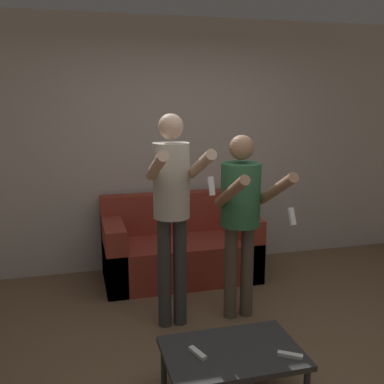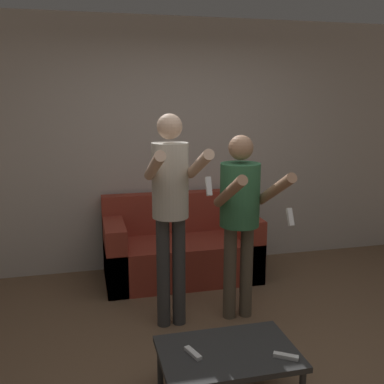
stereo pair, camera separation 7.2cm
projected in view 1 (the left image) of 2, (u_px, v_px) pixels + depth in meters
The scene contains 8 objects.
ground_plane at pixel (243, 369), 3.17m from camera, with size 14.00×14.00×0.00m, color brown.
wall_back at pixel (175, 146), 4.92m from camera, with size 6.40×0.06×2.70m.
couch at pixel (180, 250), 4.74m from camera, with size 1.58×0.78×0.86m.
person_standing_left at pixel (172, 199), 3.55m from camera, with size 0.41×0.72×1.76m.
person_standing_right at pixel (241, 207), 3.71m from camera, with size 0.45×0.77×1.58m.
coffee_table at pixel (232, 355), 2.79m from camera, with size 0.85×0.57×0.34m.
remote_near at pixel (290, 355), 2.71m from camera, with size 0.15×0.11×0.02m.
remote_far at pixel (198, 353), 2.73m from camera, with size 0.08×0.15×0.02m.
Camera 1 is at (-1.07, -2.65, 1.89)m, focal length 42.00 mm.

